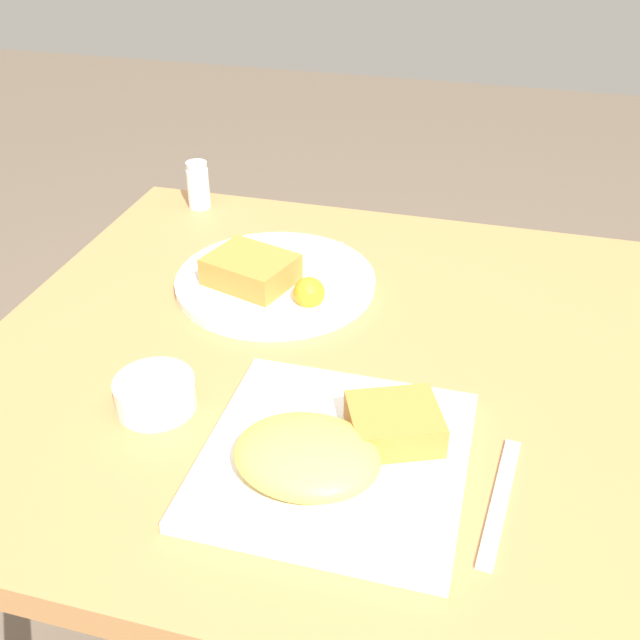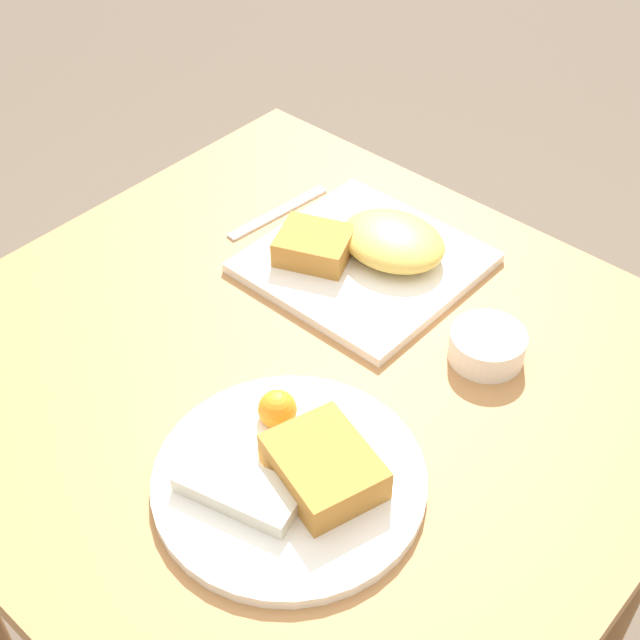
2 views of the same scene
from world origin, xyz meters
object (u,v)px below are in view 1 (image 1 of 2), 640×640
(plate_square_near, at_px, (333,452))
(sauce_ramekin, at_px, (155,393))
(plate_oval_far, at_px, (273,277))
(butter_knife, at_px, (500,500))
(salt_shaker, at_px, (198,188))

(plate_square_near, relative_size, sauce_ramekin, 2.95)
(plate_oval_far, distance_m, sauce_ramekin, 0.30)
(sauce_ramekin, distance_m, butter_knife, 0.39)
(plate_oval_far, bearing_deg, butter_knife, -44.40)
(plate_oval_far, relative_size, salt_shaker, 3.52)
(sauce_ramekin, bearing_deg, plate_oval_far, 81.20)
(sauce_ramekin, xyz_separation_m, butter_knife, (0.39, -0.05, -0.02))
(plate_oval_far, height_order, butter_knife, plate_oval_far)
(plate_square_near, bearing_deg, sauce_ramekin, 169.08)
(plate_square_near, distance_m, salt_shaker, 0.68)
(salt_shaker, bearing_deg, plate_square_near, -55.66)
(plate_square_near, height_order, butter_knife, plate_square_near)
(sauce_ramekin, bearing_deg, butter_knife, -6.60)
(butter_knife, bearing_deg, salt_shaker, 49.92)
(butter_knife, bearing_deg, plate_square_near, 94.45)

